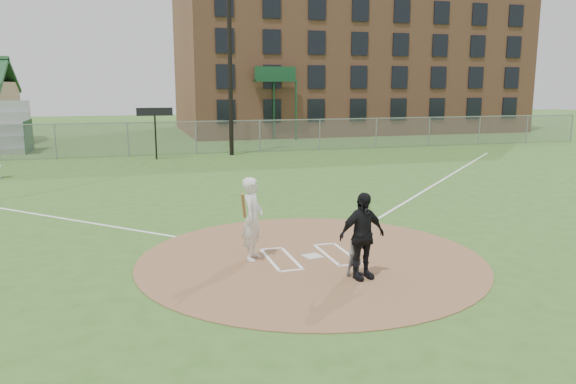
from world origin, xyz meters
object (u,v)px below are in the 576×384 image
object	(u,v)px
home_plate	(313,256)
umpire	(362,236)
batter_at_plate	(253,219)
catcher	(358,251)

from	to	relation	value
home_plate	umpire	world-z (taller)	umpire
umpire	batter_at_plate	bearing A→B (deg)	124.39
home_plate	catcher	size ratio (longest dim) A/B	0.37
home_plate	batter_at_plate	world-z (taller)	batter_at_plate
catcher	batter_at_plate	xyz separation A→B (m)	(-1.97, 1.80, 0.45)
catcher	umpire	xyz separation A→B (m)	(-0.01, -0.20, 0.40)
catcher	batter_at_plate	distance (m)	2.71
home_plate	umpire	size ratio (longest dim) A/B	0.22
home_plate	umpire	distance (m)	2.06
catcher	home_plate	bearing A→B (deg)	103.24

